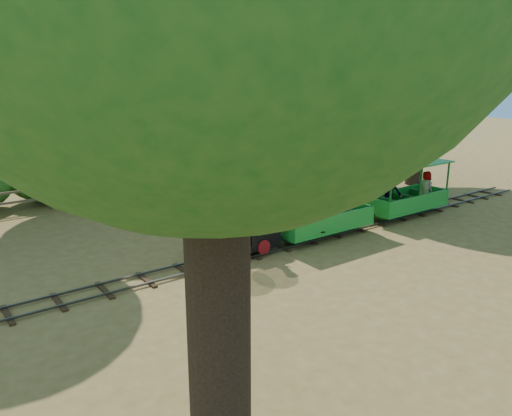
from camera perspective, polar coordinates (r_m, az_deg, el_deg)
ground at (r=14.72m, az=5.65°, el=-3.72°), size 90.00×90.00×0.00m
track at (r=14.69m, az=5.66°, el=-3.47°), size 22.00×1.00×0.10m
locomotive at (r=12.76m, az=-3.11°, el=1.64°), size 2.74×1.29×3.15m
carriage_front at (r=14.88m, az=7.59°, el=-0.44°), size 3.32×1.44×1.72m
carriage_rear at (r=17.69m, az=16.53°, el=1.59°), size 3.32×1.35×1.72m
oak_ne at (r=23.33m, az=3.64°, el=20.11°), size 7.30×6.43×9.41m
fence at (r=20.99m, az=-8.99°, el=3.52°), size 18.10×0.10×1.00m
shrub_mid_w at (r=20.50m, az=-22.61°, el=3.68°), size 3.11×2.39×2.16m
shrub_mid_e at (r=22.17m, az=-10.28°, el=4.38°), size 2.01×1.55×1.39m
shrub_east at (r=24.43m, az=-0.68°, el=5.86°), size 2.32×1.78×1.60m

